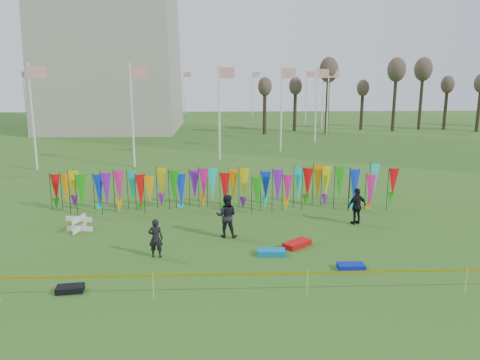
{
  "coord_description": "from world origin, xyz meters",
  "views": [
    {
      "loc": [
        0.09,
        -15.8,
        7.03
      ],
      "look_at": [
        1.0,
        6.0,
        2.17
      ],
      "focal_mm": 35.0,
      "sensor_mm": 36.0,
      "label": 1
    }
  ],
  "objects_px": {
    "box_kite": "(79,224)",
    "person_left": "(156,238)",
    "kite_bag_turquoise": "(271,252)",
    "person_right": "(357,206)",
    "person_mid": "(226,216)",
    "kite_bag_black": "(70,289)",
    "kite_bag_blue": "(351,267)",
    "kite_bag_red": "(297,244)"
  },
  "relations": [
    {
      "from": "person_left",
      "to": "kite_bag_red",
      "type": "bearing_deg",
      "value": -167.91
    },
    {
      "from": "box_kite",
      "to": "person_left",
      "type": "bearing_deg",
      "value": -39.95
    },
    {
      "from": "person_mid",
      "to": "kite_bag_black",
      "type": "height_order",
      "value": "person_mid"
    },
    {
      "from": "person_right",
      "to": "person_mid",
      "type": "bearing_deg",
      "value": -6.7
    },
    {
      "from": "person_left",
      "to": "kite_bag_blue",
      "type": "xyz_separation_m",
      "value": [
        7.41,
        -1.51,
        -0.69
      ]
    },
    {
      "from": "person_right",
      "to": "kite_bag_turquoise",
      "type": "xyz_separation_m",
      "value": [
        -4.55,
        -3.85,
        -0.78
      ]
    },
    {
      "from": "kite_bag_turquoise",
      "to": "person_left",
      "type": "bearing_deg",
      "value": -179.59
    },
    {
      "from": "box_kite",
      "to": "person_left",
      "type": "xyz_separation_m",
      "value": [
        3.98,
        -3.33,
        0.43
      ]
    },
    {
      "from": "person_left",
      "to": "kite_bag_red",
      "type": "xyz_separation_m",
      "value": [
        5.78,
        0.93,
        -0.67
      ]
    },
    {
      "from": "person_right",
      "to": "kite_bag_blue",
      "type": "height_order",
      "value": "person_right"
    },
    {
      "from": "person_mid",
      "to": "kite_bag_blue",
      "type": "relative_size",
      "value": 1.97
    },
    {
      "from": "person_mid",
      "to": "kite_bag_turquoise",
      "type": "distance_m",
      "value": 3.0
    },
    {
      "from": "box_kite",
      "to": "kite_bag_blue",
      "type": "bearing_deg",
      "value": -23.04
    },
    {
      "from": "kite_bag_black",
      "to": "person_right",
      "type": "bearing_deg",
      "value": 30.54
    },
    {
      "from": "kite_bag_black",
      "to": "person_mid",
      "type": "bearing_deg",
      "value": 44.84
    },
    {
      "from": "person_right",
      "to": "person_left",
      "type": "bearing_deg",
      "value": 2.2
    },
    {
      "from": "kite_bag_red",
      "to": "person_right",
      "type": "bearing_deg",
      "value": 41.26
    },
    {
      "from": "person_right",
      "to": "kite_bag_turquoise",
      "type": "distance_m",
      "value": 6.01
    },
    {
      "from": "person_left",
      "to": "person_mid",
      "type": "relative_size",
      "value": 0.81
    },
    {
      "from": "box_kite",
      "to": "person_left",
      "type": "distance_m",
      "value": 5.2
    },
    {
      "from": "person_right",
      "to": "kite_bag_turquoise",
      "type": "height_order",
      "value": "person_right"
    },
    {
      "from": "person_mid",
      "to": "box_kite",
      "type": "bearing_deg",
      "value": -0.2
    },
    {
      "from": "box_kite",
      "to": "person_mid",
      "type": "height_order",
      "value": "person_mid"
    },
    {
      "from": "box_kite",
      "to": "kite_bag_black",
      "type": "relative_size",
      "value": 0.82
    },
    {
      "from": "box_kite",
      "to": "kite_bag_blue",
      "type": "distance_m",
      "value": 12.38
    },
    {
      "from": "kite_bag_black",
      "to": "box_kite",
      "type": "bearing_deg",
      "value": 103.44
    },
    {
      "from": "box_kite",
      "to": "kite_bag_turquoise",
      "type": "bearing_deg",
      "value": -21.05
    },
    {
      "from": "box_kite",
      "to": "kite_bag_black",
      "type": "height_order",
      "value": "box_kite"
    },
    {
      "from": "person_right",
      "to": "box_kite",
      "type": "bearing_deg",
      "value": -18.4
    },
    {
      "from": "kite_bag_blue",
      "to": "kite_bag_red",
      "type": "distance_m",
      "value": 2.94
    },
    {
      "from": "kite_bag_black",
      "to": "kite_bag_blue",
      "type": "bearing_deg",
      "value": 8.4
    },
    {
      "from": "box_kite",
      "to": "kite_bag_red",
      "type": "bearing_deg",
      "value": -13.82
    },
    {
      "from": "person_left",
      "to": "person_mid",
      "type": "xyz_separation_m",
      "value": [
        2.82,
        2.29,
        0.18
      ]
    },
    {
      "from": "person_left",
      "to": "kite_bag_blue",
      "type": "bearing_deg",
      "value": 171.41
    },
    {
      "from": "person_right",
      "to": "kite_bag_blue",
      "type": "bearing_deg",
      "value": 51.36
    },
    {
      "from": "person_left",
      "to": "person_right",
      "type": "height_order",
      "value": "person_right"
    },
    {
      "from": "box_kite",
      "to": "person_mid",
      "type": "bearing_deg",
      "value": -8.67
    },
    {
      "from": "person_mid",
      "to": "kite_bag_red",
      "type": "distance_m",
      "value": 3.37
    },
    {
      "from": "kite_bag_red",
      "to": "person_left",
      "type": "bearing_deg",
      "value": -170.85
    },
    {
      "from": "person_left",
      "to": "kite_bag_blue",
      "type": "height_order",
      "value": "person_left"
    },
    {
      "from": "box_kite",
      "to": "kite_bag_black",
      "type": "bearing_deg",
      "value": -76.56
    },
    {
      "from": "kite_bag_red",
      "to": "kite_bag_black",
      "type": "xyz_separation_m",
      "value": [
        -8.25,
        -3.9,
        -0.01
      ]
    }
  ]
}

